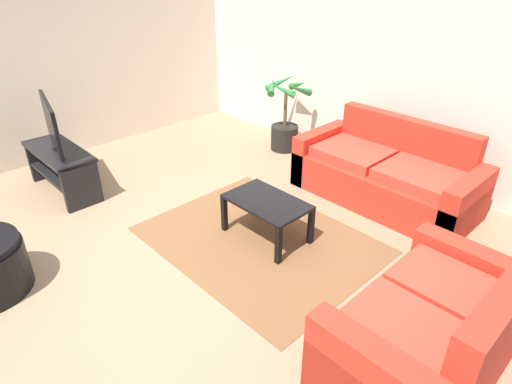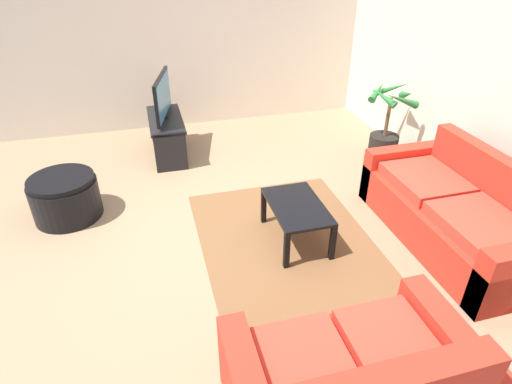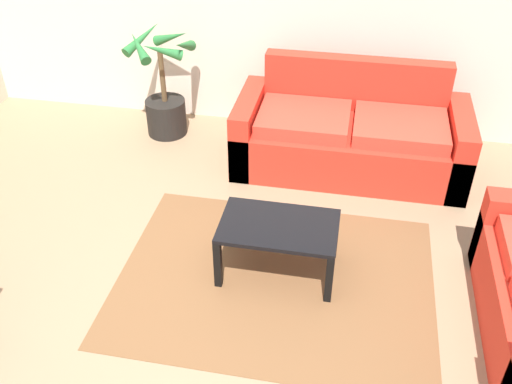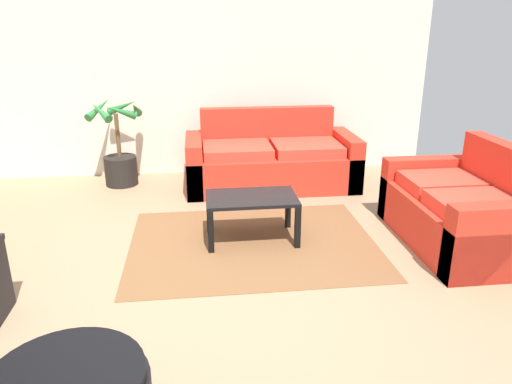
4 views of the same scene
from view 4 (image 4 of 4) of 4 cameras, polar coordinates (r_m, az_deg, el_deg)
name	(u,v)px [view 4 (image 4 of 4)]	position (r m, az deg, el deg)	size (l,w,h in m)	color
ground_plane	(207,285)	(3.77, -5.79, -10.84)	(6.60, 6.60, 0.00)	#937556
wall_back	(197,68)	(6.28, -7.00, 14.37)	(6.00, 0.06, 2.70)	beige
couch_main	(271,162)	(5.83, 1.76, 3.60)	(2.01, 0.90, 0.90)	red
couch_loveseat	(462,212)	(4.67, 23.10, -2.18)	(0.90, 1.49, 0.90)	red
coffee_table	(252,203)	(4.35, -0.52, -1.33)	(0.81, 0.51, 0.42)	black
area_rug	(253,243)	(4.39, -0.35, -6.04)	(2.20, 1.70, 0.01)	brown
potted_palm	(120,154)	(6.08, -15.78, 4.38)	(0.64, 0.64, 1.06)	black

